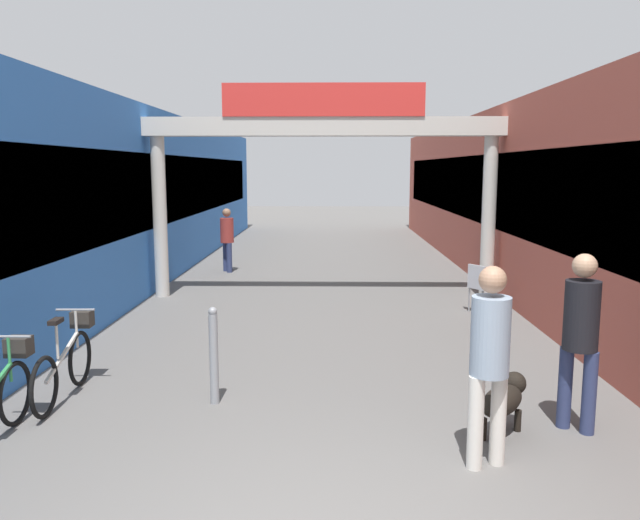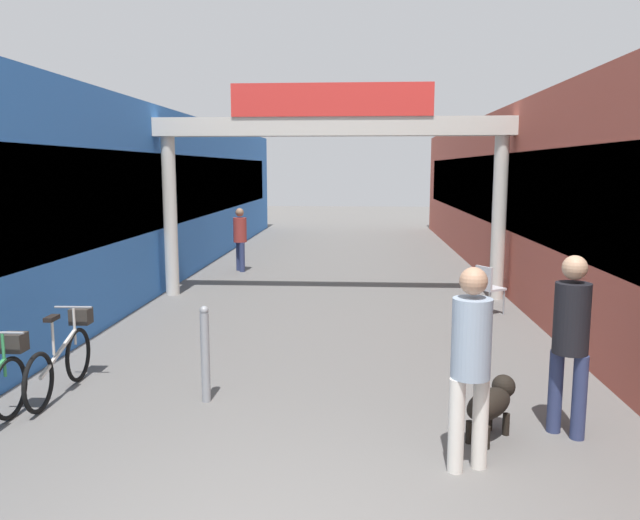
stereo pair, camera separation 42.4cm
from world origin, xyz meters
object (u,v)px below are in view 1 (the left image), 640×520
pedestrian_with_dog (490,353)px  bollard_post_metal (214,355)px  pedestrian_companion (581,330)px  pedestrian_carrying_crate (227,236)px  bicycle_silver_second (67,360)px  cafe_chair_aluminium_nearer (480,284)px  dog_on_leash (504,399)px

pedestrian_with_dog → bollard_post_metal: 3.10m
pedestrian_with_dog → pedestrian_companion: size_ratio=1.00×
pedestrian_carrying_crate → bicycle_silver_second: size_ratio=0.96×
bicycle_silver_second → cafe_chair_aluminium_nearer: (5.79, 4.38, 0.10)m
pedestrian_with_dog → pedestrian_carrying_crate: (-4.05, 10.49, -0.12)m
cafe_chair_aluminium_nearer → bicycle_silver_second: bearing=-142.9°
pedestrian_with_dog → bollard_post_metal: pedestrian_with_dog is taller
pedestrian_companion → bicycle_silver_second: bearing=171.3°
dog_on_leash → bicycle_silver_second: 4.88m
bicycle_silver_second → cafe_chair_aluminium_nearer: 7.26m
pedestrian_with_dog → bicycle_silver_second: (-4.44, 1.63, -0.61)m
dog_on_leash → bollard_post_metal: size_ratio=0.70×
pedestrian_companion → bicycle_silver_second: size_ratio=1.07×
bollard_post_metal → cafe_chair_aluminium_nearer: (4.04, 4.57, -0.02)m
pedestrian_with_dog → cafe_chair_aluminium_nearer: (1.34, 6.02, -0.51)m
bollard_post_metal → dog_on_leash: bearing=-13.9°
pedestrian_companion → dog_on_leash: 1.02m
pedestrian_with_dog → cafe_chair_aluminium_nearer: size_ratio=2.03×
bicycle_silver_second → bollard_post_metal: size_ratio=1.52×
pedestrian_with_dog → pedestrian_carrying_crate: pedestrian_with_dog is taller
dog_on_leash → pedestrian_with_dog: bearing=-116.4°
pedestrian_companion → dog_on_leash: size_ratio=2.34×
pedestrian_carrying_crate → cafe_chair_aluminium_nearer: bearing=-39.6°
dog_on_leash → bollard_post_metal: (-3.04, 0.75, 0.20)m
bicycle_silver_second → cafe_chair_aluminium_nearer: bearing=37.1°
dog_on_leash → bicycle_silver_second: bearing=168.9°
pedestrian_with_dog → bicycle_silver_second: 4.77m
cafe_chair_aluminium_nearer → pedestrian_companion: bearing=-92.7°
pedestrian_with_dog → dog_on_leash: bearing=63.6°
pedestrian_carrying_crate → cafe_chair_aluminium_nearer: pedestrian_carrying_crate is taller
pedestrian_carrying_crate → bicycle_silver_second: 8.88m
pedestrian_companion → dog_on_leash: (-0.75, -0.09, -0.69)m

